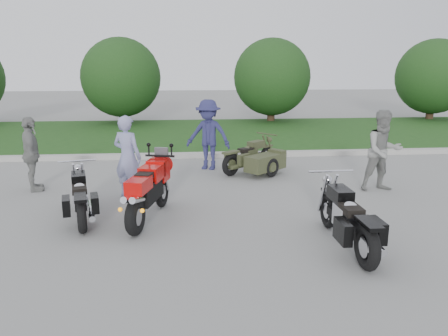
{
  "coord_description": "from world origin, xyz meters",
  "views": [
    {
      "loc": [
        -0.09,
        -7.21,
        2.86
      ],
      "look_at": [
        0.66,
        1.26,
        0.8
      ],
      "focal_mm": 35.0,
      "sensor_mm": 36.0,
      "label": 1
    }
  ],
  "objects": [
    {
      "name": "person_grey",
      "position": [
        4.34,
        2.09,
        0.92
      ],
      "size": [
        0.94,
        0.76,
        1.84
      ],
      "primitive_type": "imported",
      "rotation": [
        0.0,
        0.0,
        0.07
      ],
      "color": "gray",
      "rests_on": "ground"
    },
    {
      "name": "person_denim",
      "position": [
        0.51,
        4.5,
        0.95
      ],
      "size": [
        1.4,
        1.11,
        1.9
      ],
      "primitive_type": "imported",
      "rotation": [
        0.0,
        0.0,
        -0.38
      ],
      "color": "navy",
      "rests_on": "ground"
    },
    {
      "name": "cruiser_right",
      "position": [
        2.41,
        -1.0,
        0.45
      ],
      "size": [
        0.39,
        2.29,
        0.88
      ],
      "rotation": [
        0.0,
        0.0,
        0.02
      ],
      "color": "black",
      "rests_on": "ground"
    },
    {
      "name": "curb",
      "position": [
        0.0,
        6.0,
        0.07
      ],
      "size": [
        60.0,
        0.3,
        0.15
      ],
      "primitive_type": "cube",
      "color": "#AFACA4",
      "rests_on": "ground"
    },
    {
      "name": "cruiser_sidecar",
      "position": [
        1.78,
        3.83,
        0.37
      ],
      "size": [
        1.77,
        1.79,
        0.79
      ],
      "rotation": [
        0.0,
        0.0,
        -0.86
      ],
      "color": "black",
      "rests_on": "ground"
    },
    {
      "name": "person_back",
      "position": [
        -3.57,
        2.75,
        0.85
      ],
      "size": [
        0.73,
        1.08,
        1.7
      ],
      "primitive_type": "imported",
      "rotation": [
        0.0,
        0.0,
        1.92
      ],
      "color": "gray",
      "rests_on": "ground"
    },
    {
      "name": "sportbike_red",
      "position": [
        -0.8,
        0.54,
        0.61
      ],
      "size": [
        0.75,
        2.14,
        1.03
      ],
      "rotation": [
        0.0,
        0.0,
        -0.25
      ],
      "color": "black",
      "rests_on": "ground"
    },
    {
      "name": "cruiser_left",
      "position": [
        -2.05,
        0.67,
        0.42
      ],
      "size": [
        0.71,
        2.08,
        0.81
      ],
      "rotation": [
        0.0,
        0.0,
        0.25
      ],
      "color": "black",
      "rests_on": "ground"
    },
    {
      "name": "person_stripe",
      "position": [
        -1.35,
        2.07,
        0.89
      ],
      "size": [
        0.78,
        0.68,
        1.79
      ],
      "primitive_type": "imported",
      "rotation": [
        0.0,
        0.0,
        2.66
      ],
      "color": "#8B8FBD",
      "rests_on": "ground"
    },
    {
      "name": "tree_far_right",
      "position": [
        12.0,
        13.5,
        2.19
      ],
      "size": [
        3.6,
        3.6,
        4.0
      ],
      "color": "#3F2B1C",
      "rests_on": "ground"
    },
    {
      "name": "ground",
      "position": [
        0.0,
        0.0,
        0.0
      ],
      "size": [
        80.0,
        80.0,
        0.0
      ],
      "primitive_type": "plane",
      "color": "gray",
      "rests_on": "ground"
    },
    {
      "name": "tree_mid_right",
      "position": [
        4.0,
        13.5,
        2.19
      ],
      "size": [
        3.6,
        3.6,
        4.0
      ],
      "color": "#3F2B1C",
      "rests_on": "ground"
    },
    {
      "name": "tree_mid_left",
      "position": [
        -3.0,
        13.5,
        2.19
      ],
      "size": [
        3.6,
        3.6,
        4.0
      ],
      "color": "#3F2B1C",
      "rests_on": "ground"
    },
    {
      "name": "grass_strip",
      "position": [
        0.0,
        10.15,
        0.07
      ],
      "size": [
        60.0,
        8.0,
        0.14
      ],
      "primitive_type": "cube",
      "color": "#305D20",
      "rests_on": "ground"
    }
  ]
}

